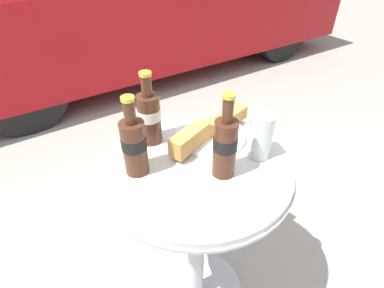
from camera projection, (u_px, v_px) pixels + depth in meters
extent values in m
cylinder|color=#B7B7BC|center=(196.00, 241.00, 1.12)|extent=(0.06, 0.06, 0.73)
cylinder|color=#B7B7BC|center=(197.00, 169.00, 0.90)|extent=(0.58, 0.58, 0.01)
cylinder|color=beige|center=(197.00, 165.00, 0.89)|extent=(0.56, 0.56, 0.02)
cylinder|color=#4C2819|center=(225.00, 149.00, 0.80)|extent=(0.06, 0.06, 0.17)
cylinder|color=black|center=(225.00, 143.00, 0.79)|extent=(0.07, 0.07, 0.04)
cylinder|color=#4C2819|center=(228.00, 110.00, 0.73)|extent=(0.03, 0.03, 0.07)
cylinder|color=gold|center=(229.00, 96.00, 0.70)|extent=(0.03, 0.03, 0.01)
cylinder|color=#4C2819|center=(150.00, 119.00, 0.93)|extent=(0.07, 0.07, 0.16)
cylinder|color=silver|center=(149.00, 114.00, 0.92)|extent=(0.07, 0.07, 0.04)
cylinder|color=#4C2819|center=(146.00, 86.00, 0.86)|extent=(0.03, 0.03, 0.06)
cylinder|color=gold|center=(145.00, 74.00, 0.84)|extent=(0.04, 0.04, 0.01)
cylinder|color=#4C2819|center=(135.00, 148.00, 0.81)|extent=(0.07, 0.07, 0.16)
cylinder|color=black|center=(134.00, 142.00, 0.80)|extent=(0.07, 0.07, 0.04)
cylinder|color=#4C2819|center=(129.00, 112.00, 0.74)|extent=(0.03, 0.03, 0.06)
cylinder|color=gold|center=(127.00, 99.00, 0.72)|extent=(0.03, 0.03, 0.01)
cylinder|color=silver|center=(260.00, 140.00, 0.88)|extent=(0.06, 0.06, 0.11)
cylinder|color=silver|center=(261.00, 136.00, 0.87)|extent=(0.07, 0.07, 0.14)
cylinder|color=white|center=(211.00, 135.00, 0.99)|extent=(0.23, 0.23, 0.01)
cube|color=white|center=(211.00, 133.00, 0.98)|extent=(0.19, 0.19, 0.00)
cube|color=#C68E47|center=(190.00, 139.00, 0.91)|extent=(0.16, 0.10, 0.06)
cube|color=#C68E47|center=(211.00, 127.00, 0.97)|extent=(0.12, 0.07, 0.05)
cube|color=#C68E47|center=(232.00, 116.00, 1.03)|extent=(0.13, 0.07, 0.04)
cube|color=#9E0F14|center=(139.00, 11.00, 3.23)|extent=(4.44, 1.82, 0.75)
cylinder|color=black|center=(201.00, 4.00, 4.50)|extent=(0.69, 0.22, 0.69)
cylinder|color=black|center=(281.00, 30.00, 3.42)|extent=(0.69, 0.22, 0.69)
cylinder|color=black|center=(18.00, 89.00, 2.22)|extent=(0.69, 0.22, 0.69)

